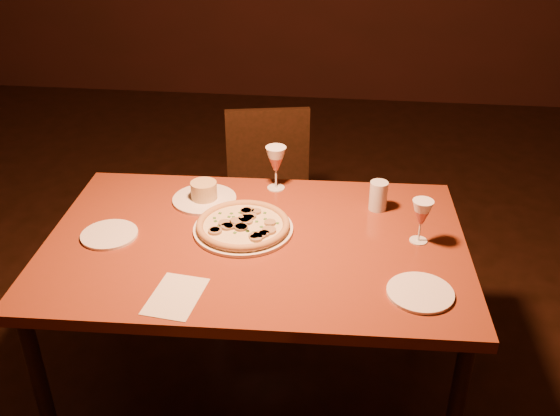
# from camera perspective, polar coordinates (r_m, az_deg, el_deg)

# --- Properties ---
(floor) EXTENTS (7.00, 7.00, 0.00)m
(floor) POSITION_cam_1_polar(r_m,az_deg,el_deg) (2.80, -6.77, -14.53)
(floor) COLOR black
(floor) RESTS_ON ground
(dining_table) EXTENTS (1.48, 0.98, 0.78)m
(dining_table) POSITION_cam_1_polar(r_m,az_deg,el_deg) (2.20, -2.22, -4.43)
(dining_table) COLOR maroon
(dining_table) RESTS_ON floor
(chair_far) EXTENTS (0.49, 0.49, 0.86)m
(chair_far) POSITION_cam_1_polar(r_m,az_deg,el_deg) (3.10, -0.93, 1.70)
(chair_far) COLOR black
(chair_far) RESTS_ON floor
(pizza_plate) EXTENTS (0.35, 0.35, 0.04)m
(pizza_plate) POSITION_cam_1_polar(r_m,az_deg,el_deg) (2.21, -3.39, -1.62)
(pizza_plate) COLOR white
(pizza_plate) RESTS_ON dining_table
(ramekin_saucer) EXTENTS (0.25, 0.25, 0.08)m
(ramekin_saucer) POSITION_cam_1_polar(r_m,az_deg,el_deg) (2.41, -6.95, 1.21)
(ramekin_saucer) COLOR white
(ramekin_saucer) RESTS_ON dining_table
(wine_glass_far) EXTENTS (0.08, 0.08, 0.18)m
(wine_glass_far) POSITION_cam_1_polar(r_m,az_deg,el_deg) (2.45, -0.38, 3.67)
(wine_glass_far) COLOR #BD5A4E
(wine_glass_far) RESTS_ON dining_table
(wine_glass_right) EXTENTS (0.07, 0.07, 0.16)m
(wine_glass_right) POSITION_cam_1_polar(r_m,az_deg,el_deg) (2.17, 12.75, -1.19)
(wine_glass_right) COLOR #BD5A4E
(wine_glass_right) RESTS_ON dining_table
(water_tumbler) EXTENTS (0.07, 0.07, 0.11)m
(water_tumbler) POSITION_cam_1_polar(r_m,az_deg,el_deg) (2.35, 8.98, 1.12)
(water_tumbler) COLOR silver
(water_tumbler) RESTS_ON dining_table
(side_plate_left) EXTENTS (0.20, 0.20, 0.01)m
(side_plate_left) POSITION_cam_1_polar(r_m,az_deg,el_deg) (2.26, -15.33, -2.36)
(side_plate_left) COLOR white
(side_plate_left) RESTS_ON dining_table
(side_plate_near) EXTENTS (0.20, 0.20, 0.01)m
(side_plate_near) POSITION_cam_1_polar(r_m,az_deg,el_deg) (1.96, 12.70, -7.56)
(side_plate_near) COLOR white
(side_plate_near) RESTS_ON dining_table
(menu_card) EXTENTS (0.17, 0.23, 0.00)m
(menu_card) POSITION_cam_1_polar(r_m,az_deg,el_deg) (1.93, -9.52, -7.95)
(menu_card) COLOR beige
(menu_card) RESTS_ON dining_table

